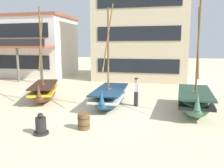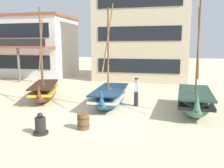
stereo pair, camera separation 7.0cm
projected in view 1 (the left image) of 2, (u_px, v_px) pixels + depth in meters
ground_plane at (108, 112)px, 12.76m from camera, size 120.00×120.00×0.00m
fishing_boat_near_left at (194, 100)px, 12.68m from camera, size 1.93×4.80×6.03m
fishing_boat_centre_large at (110, 96)px, 14.07m from camera, size 1.82×4.74×6.07m
fishing_boat_far_right at (44, 91)px, 15.49m from camera, size 2.82×4.51×5.91m
fisherman_by_hull at (136, 92)px, 13.98m from camera, size 0.26×0.38×1.68m
capstan_winch at (41, 126)px, 9.56m from camera, size 0.62×0.62×0.90m
wooden_barrel at (84, 121)px, 10.14m from camera, size 0.56×0.56×0.70m
harbor_building_main at (142, 35)px, 25.22m from camera, size 9.68×7.04×9.40m
harbor_building_annex at (33, 46)px, 28.04m from camera, size 9.23×8.64×6.96m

